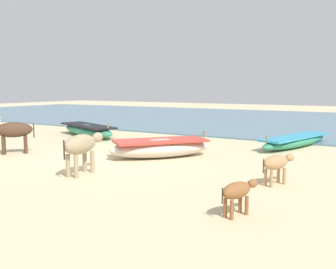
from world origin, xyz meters
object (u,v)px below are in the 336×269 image
fishing_boat_0 (88,130)px  calf_near_brown (238,191)px  fishing_boat_3 (295,141)px  cow_adult_dark (12,131)px  fishing_boat_2 (160,148)px  cow_second_adult_dun (81,146)px  calf_far_tan (277,163)px

fishing_boat_0 → calf_near_brown: fishing_boat_0 is taller
fishing_boat_3 → calf_near_brown: (0.78, -8.22, 0.20)m
fishing_boat_3 → cow_adult_dark: (-7.80, -6.29, 0.53)m
fishing_boat_2 → calf_near_brown: fishing_boat_2 is taller
cow_adult_dark → cow_second_adult_dun: cow_adult_dark is taller
fishing_boat_3 → cow_second_adult_dun: cow_second_adult_dun is taller
cow_adult_dark → calf_far_tan: size_ratio=1.41×
fishing_boat_2 → cow_second_adult_dun: bearing=-149.5°
fishing_boat_2 → fishing_boat_3: bearing=2.7°
fishing_boat_3 → calf_far_tan: 5.88m
fishing_boat_3 → calf_near_brown: size_ratio=4.93×
calf_far_tan → cow_second_adult_dun: size_ratio=0.64×
fishing_boat_2 → cow_adult_dark: cow_adult_dark is taller
calf_far_tan → calf_near_brown: bearing=-156.3°
calf_far_tan → cow_second_adult_dun: bearing=132.8°
fishing_boat_3 → cow_second_adult_dun: 8.21m
fishing_boat_0 → fishing_boat_2: size_ratio=1.32×
calf_near_brown → fishing_boat_3: bearing=25.5°
fishing_boat_0 → cow_adult_dark: size_ratio=3.03×
fishing_boat_2 → fishing_boat_0: bearing=103.8°
calf_near_brown → calf_far_tan: 2.41m
fishing_boat_2 → calf_far_tan: 4.30m
cow_adult_dark → fishing_boat_0: bearing=-128.7°
cow_adult_dark → fishing_boat_2: bearing=152.2°
calf_near_brown → fishing_boat_0: bearing=75.6°
cow_adult_dark → cow_second_adult_dun: 4.23m
fishing_boat_3 → calf_near_brown: 8.26m
fishing_boat_2 → fishing_boat_3: size_ratio=0.74×
fishing_boat_2 → cow_adult_dark: 5.01m
calf_far_tan → cow_adult_dark: bearing=117.5°
fishing_boat_2 → cow_second_adult_dun: (-0.47, -3.00, 0.43)m
fishing_boat_0 → cow_second_adult_dun: cow_second_adult_dun is taller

